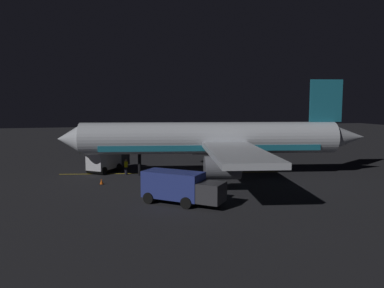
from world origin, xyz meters
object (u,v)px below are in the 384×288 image
object	(u,v)px
traffic_cone_near_right	(167,182)
traffic_cone_under_wing	(102,182)
airliner	(215,140)
catering_truck	(180,188)
ground_crew_worker	(126,167)
traffic_cone_near_left	(175,171)
baggage_truck	(107,161)

from	to	relation	value
traffic_cone_near_right	traffic_cone_under_wing	xyz separation A→B (m)	(1.60, 6.27, 0.00)
airliner	catering_truck	size ratio (longest dim) A/B	5.37
airliner	traffic_cone_under_wing	world-z (taller)	airliner
ground_crew_worker	traffic_cone_near_left	bearing A→B (deg)	-96.66
ground_crew_worker	catering_truck	bearing A→B (deg)	-166.41
baggage_truck	ground_crew_worker	size ratio (longest dim) A/B	3.27
traffic_cone_near_right	traffic_cone_under_wing	world-z (taller)	same
airliner	traffic_cone_near_right	world-z (taller)	airliner
catering_truck	airliner	bearing A→B (deg)	-30.05
baggage_truck	traffic_cone_near_left	xyz separation A→B (m)	(-3.16, -7.34, -0.95)
airliner	ground_crew_worker	size ratio (longest dim) A/B	19.61
airliner	traffic_cone_under_wing	size ratio (longest dim) A/B	62.04
traffic_cone_near_left	traffic_cone_near_right	distance (m)	5.81
baggage_truck	traffic_cone_near_right	bearing A→B (deg)	-147.55
catering_truck	traffic_cone_under_wing	distance (m)	10.71
baggage_truck	ground_crew_worker	distance (m)	3.21
catering_truck	traffic_cone_under_wing	bearing A→B (deg)	33.90
airliner	catering_truck	world-z (taller)	airliner
catering_truck	traffic_cone_near_right	bearing A→B (deg)	-2.59
baggage_truck	airliner	bearing A→B (deg)	-113.34
catering_truck	ground_crew_worker	distance (m)	13.78
catering_truck	traffic_cone_under_wing	xyz separation A→B (m)	(8.85, 5.95, -1.07)
catering_truck	ground_crew_worker	bearing A→B (deg)	13.59
traffic_cone_near_right	airliner	bearing A→B (deg)	-58.35
baggage_truck	catering_truck	world-z (taller)	catering_truck
baggage_truck	catering_truck	xyz separation A→B (m)	(-15.92, -5.19, 0.12)
traffic_cone_under_wing	traffic_cone_near_right	bearing A→B (deg)	-104.31
baggage_truck	traffic_cone_near_right	size ratio (longest dim) A/B	10.36
traffic_cone_under_wing	traffic_cone_near_left	bearing A→B (deg)	-64.23
catering_truck	baggage_truck	bearing A→B (deg)	18.04
ground_crew_worker	traffic_cone_near_left	size ratio (longest dim) A/B	3.16
airliner	baggage_truck	size ratio (longest dim) A/B	5.99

